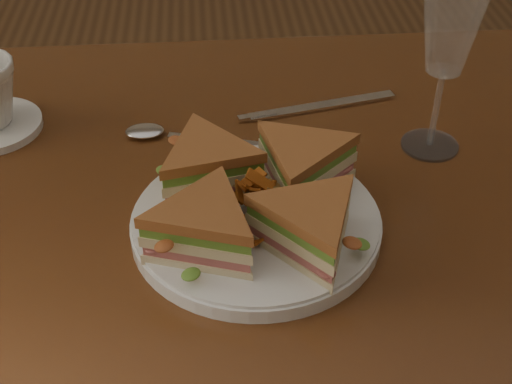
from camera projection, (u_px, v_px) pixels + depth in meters
table at (256, 269)px, 0.84m from camera, size 1.20×0.80×0.75m
plate at (256, 224)px, 0.74m from camera, size 0.26×0.26×0.02m
sandwich_wedges at (256, 196)px, 0.71m from camera, size 0.28×0.28×0.06m
crisps_mound at (256, 199)px, 0.72m from camera, size 0.09×0.09×0.05m
spoon at (163, 134)px, 0.87m from camera, size 0.18×0.06×0.01m
knife at (312, 108)px, 0.93m from camera, size 0.21×0.06×0.00m
wine_glass at (450, 30)px, 0.77m from camera, size 0.08×0.08×0.21m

